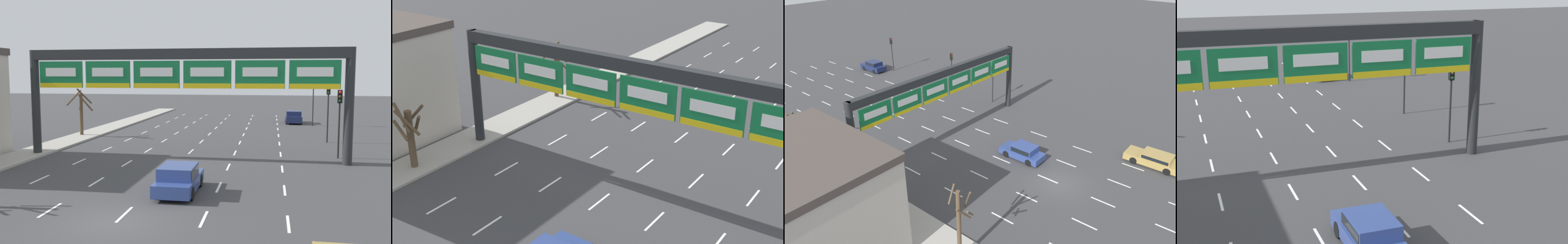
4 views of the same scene
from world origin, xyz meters
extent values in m
cube|color=white|center=(-6.60, 6.00, 0.01)|extent=(0.12, 2.00, 0.01)
cube|color=white|center=(-6.60, 11.00, 0.01)|extent=(0.12, 2.00, 0.01)
cube|color=white|center=(-6.60, 16.00, 0.01)|extent=(0.12, 2.00, 0.01)
cube|color=white|center=(-6.60, 21.00, 0.01)|extent=(0.12, 2.00, 0.01)
cube|color=white|center=(-6.60, 26.00, 0.01)|extent=(0.12, 2.00, 0.01)
cube|color=white|center=(-6.60, 31.00, 0.01)|extent=(0.12, 2.00, 0.01)
cube|color=white|center=(-6.60, 36.00, 0.01)|extent=(0.12, 2.00, 0.01)
cube|color=white|center=(-6.60, 41.00, 0.01)|extent=(0.12, 2.00, 0.01)
cube|color=white|center=(-6.60, 46.00, 0.01)|extent=(0.12, 2.00, 0.01)
cube|color=white|center=(-3.30, 6.00, 0.01)|extent=(0.12, 2.00, 0.01)
cube|color=white|center=(-3.30, 11.00, 0.01)|extent=(0.12, 2.00, 0.01)
cube|color=white|center=(-3.30, 16.00, 0.01)|extent=(0.12, 2.00, 0.01)
cube|color=white|center=(-3.30, 21.00, 0.01)|extent=(0.12, 2.00, 0.01)
cube|color=white|center=(-3.30, 26.00, 0.01)|extent=(0.12, 2.00, 0.01)
cube|color=white|center=(-3.30, 31.00, 0.01)|extent=(0.12, 2.00, 0.01)
cube|color=white|center=(-3.30, 36.00, 0.01)|extent=(0.12, 2.00, 0.01)
cube|color=white|center=(-3.30, 41.00, 0.01)|extent=(0.12, 2.00, 0.01)
cube|color=white|center=(-3.30, 46.00, 0.01)|extent=(0.12, 2.00, 0.01)
cube|color=white|center=(0.00, 11.00, 0.01)|extent=(0.12, 2.00, 0.01)
cube|color=white|center=(0.00, 16.00, 0.01)|extent=(0.12, 2.00, 0.01)
cube|color=white|center=(0.00, 21.00, 0.01)|extent=(0.12, 2.00, 0.01)
cube|color=white|center=(0.00, 26.00, 0.01)|extent=(0.12, 2.00, 0.01)
cube|color=white|center=(0.00, 31.00, 0.01)|extent=(0.12, 2.00, 0.01)
cube|color=white|center=(0.00, 36.00, 0.01)|extent=(0.12, 2.00, 0.01)
cube|color=white|center=(0.00, 41.00, 0.01)|extent=(0.12, 2.00, 0.01)
cube|color=white|center=(3.30, 11.00, 0.01)|extent=(0.12, 2.00, 0.01)
cube|color=white|center=(3.30, 16.00, 0.01)|extent=(0.12, 2.00, 0.01)
cube|color=white|center=(3.30, 21.00, 0.01)|extent=(0.12, 2.00, 0.01)
cube|color=white|center=(3.30, 26.00, 0.01)|extent=(0.12, 2.00, 0.01)
cube|color=white|center=(3.30, 31.00, 0.01)|extent=(0.12, 2.00, 0.01)
cube|color=white|center=(6.60, 11.00, 0.01)|extent=(0.12, 2.00, 0.01)
cube|color=white|center=(6.60, 16.00, 0.01)|extent=(0.12, 2.00, 0.01)
cube|color=white|center=(6.60, 21.00, 0.01)|extent=(0.12, 2.00, 0.01)
cylinder|color=#232628|center=(-10.70, 12.99, 3.73)|extent=(0.60, 0.60, 7.46)
cube|color=#232628|center=(0.00, 12.99, 7.11)|extent=(21.40, 0.60, 0.70)
cube|color=#116B38|center=(-8.53, 12.65, 5.75)|extent=(3.16, 0.08, 1.82)
cube|color=white|center=(-8.53, 12.60, 5.92)|extent=(2.21, 0.02, 0.58)
cube|color=yellow|center=(-8.53, 12.60, 5.01)|extent=(3.10, 0.02, 0.33)
cube|color=#116B38|center=(-5.12, 12.65, 5.75)|extent=(3.16, 0.08, 1.82)
cube|color=white|center=(-5.12, 12.60, 5.92)|extent=(2.21, 0.02, 0.58)
cube|color=yellow|center=(-5.12, 12.60, 5.01)|extent=(3.10, 0.02, 0.33)
cube|color=#116B38|center=(-1.71, 12.65, 5.75)|extent=(3.16, 0.08, 1.82)
cube|color=white|center=(-1.71, 12.60, 5.92)|extent=(2.21, 0.02, 0.58)
cube|color=yellow|center=(-1.71, 12.60, 5.01)|extent=(3.10, 0.02, 0.33)
cube|color=#116B38|center=(1.71, 12.65, 5.75)|extent=(3.16, 0.08, 1.82)
cube|color=white|center=(1.71, 12.60, 5.92)|extent=(2.21, 0.02, 0.58)
cube|color=yellow|center=(1.71, 12.60, 5.01)|extent=(3.10, 0.02, 0.33)
cube|color=#116B38|center=(5.12, 12.65, 5.75)|extent=(3.16, 0.08, 1.82)
cube|color=white|center=(5.12, 12.60, 5.92)|extent=(2.21, 0.02, 0.58)
cube|color=yellow|center=(5.12, 12.60, 5.01)|extent=(3.10, 0.02, 0.33)
cylinder|color=brown|center=(-11.13, 7.97, 1.92)|extent=(0.41, 0.41, 3.53)
cylinder|color=brown|center=(-10.71, 7.56, 3.19)|extent=(1.07, 1.07, 1.69)
cylinder|color=brown|center=(-11.07, 7.50, 3.45)|extent=(1.13, 0.31, 1.71)
cylinder|color=brown|center=(-11.42, 8.54, 3.11)|extent=(1.35, 0.82, 1.51)
cylinder|color=brown|center=(-11.17, 7.39, 2.66)|extent=(1.28, 0.28, 1.04)
cylinder|color=brown|center=(-10.96, 8.42, 2.80)|extent=(1.09, 0.55, 1.27)
cylinder|color=brown|center=(-11.61, 22.41, 2.08)|extent=(0.34, 0.34, 3.86)
cylinder|color=brown|center=(-12.44, 22.72, 3.60)|extent=(0.78, 1.79, 1.43)
cylinder|color=brown|center=(-11.06, 21.97, 3.80)|extent=(1.07, 1.28, 1.48)
cylinder|color=brown|center=(-10.99, 22.03, 3.19)|extent=(0.95, 1.42, 1.66)
camera|label=1|loc=(5.87, -15.60, 5.71)|focal=40.00mm
camera|label=2|loc=(13.60, -9.88, 15.09)|focal=50.00mm
camera|label=3|loc=(-24.85, -11.96, 18.92)|focal=35.00mm
camera|label=4|loc=(-4.70, -12.48, 10.14)|focal=50.00mm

